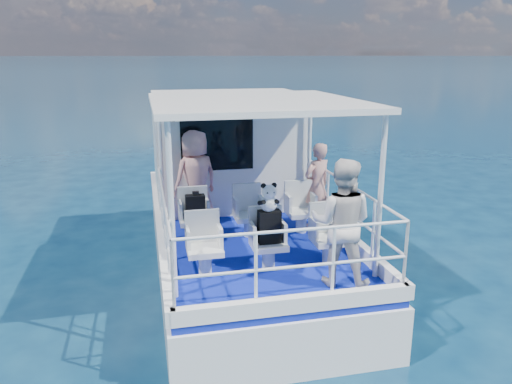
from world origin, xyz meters
TOP-DOWN VIEW (x-y plane):
  - ground at (0.00, 0.00)m, footprint 2000.00×2000.00m
  - hull at (0.00, 1.00)m, footprint 3.00×7.00m
  - deck at (0.00, 1.00)m, footprint 2.90×6.90m
  - cabin at (0.00, 2.30)m, footprint 2.85×2.00m
  - canopy at (0.00, -0.20)m, footprint 3.00×3.20m
  - canopy_posts at (0.00, -0.25)m, footprint 2.77×2.97m
  - railings at (0.00, -0.58)m, footprint 2.84×3.59m
  - seat_port_fwd at (-0.90, 0.20)m, footprint 0.48×0.46m
  - seat_center_fwd at (0.00, 0.20)m, footprint 0.48×0.46m
  - seat_stbd_fwd at (0.90, 0.20)m, footprint 0.48×0.46m
  - seat_port_aft at (-0.90, -1.10)m, footprint 0.48×0.46m
  - seat_center_aft at (0.00, -1.10)m, footprint 0.48×0.46m
  - seat_stbd_aft at (0.90, -1.10)m, footprint 0.48×0.46m
  - passenger_port_fwd at (-0.78, 0.98)m, footprint 0.76×0.67m
  - passenger_stbd_fwd at (1.25, 0.44)m, footprint 0.63×0.54m
  - passenger_stbd_aft at (0.78, -1.79)m, footprint 1.02×0.95m
  - backpack_port at (-0.89, 0.13)m, footprint 0.31×0.17m
  - backpack_center at (0.01, -1.11)m, footprint 0.31×0.17m
  - compact_camera at (-0.88, 0.13)m, footprint 0.10×0.06m
  - panda at (-0.01, -1.12)m, footprint 0.26×0.21m

SIDE VIEW (x-z plane):
  - ground at x=0.00m, z-range 0.00..0.00m
  - hull at x=0.00m, z-range -0.80..0.80m
  - deck at x=0.00m, z-range 0.80..0.90m
  - seat_port_fwd at x=-0.90m, z-range 0.90..1.28m
  - seat_center_fwd at x=0.00m, z-range 0.90..1.28m
  - seat_stbd_fwd at x=0.90m, z-range 0.90..1.28m
  - seat_port_aft at x=-0.90m, z-range 0.90..1.28m
  - seat_center_aft at x=0.00m, z-range 0.90..1.28m
  - seat_stbd_aft at x=0.90m, z-range 0.90..1.28m
  - railings at x=0.00m, z-range 0.90..1.90m
  - backpack_port at x=-0.89m, z-range 1.28..1.68m
  - backpack_center at x=0.01m, z-range 1.28..1.74m
  - passenger_stbd_fwd at x=1.25m, z-range 0.90..2.37m
  - compact_camera at x=-0.88m, z-range 1.68..1.74m
  - passenger_stbd_aft at x=0.78m, z-range 0.90..2.58m
  - passenger_port_fwd at x=-0.78m, z-range 0.90..2.58m
  - panda at x=-0.01m, z-range 1.74..2.14m
  - cabin at x=0.00m, z-range 0.90..3.10m
  - canopy_posts at x=0.00m, z-range 0.90..3.10m
  - canopy at x=0.00m, z-range 3.10..3.18m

